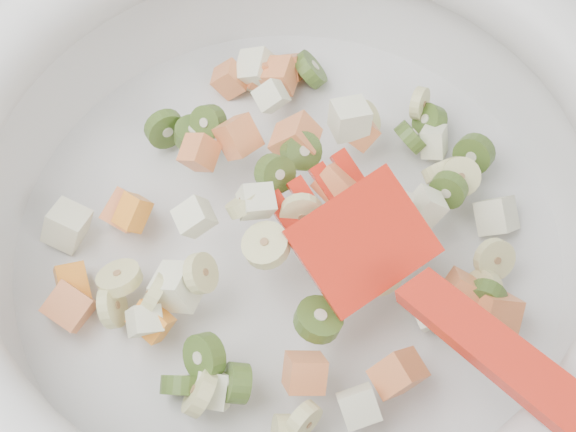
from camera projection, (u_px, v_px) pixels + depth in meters
The scene contains 1 object.
mixing_bowl at pixel (289, 202), 0.46m from camera, with size 0.52×0.44×0.17m.
Camera 1 is at (0.16, 1.29, 1.37)m, focal length 50.00 mm.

